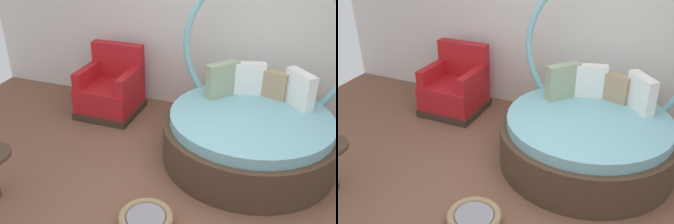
# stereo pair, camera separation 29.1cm
# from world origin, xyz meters

# --- Properties ---
(ground_plane) EXTENTS (8.00, 8.00, 0.02)m
(ground_plane) POSITION_xyz_m (0.00, 0.00, -0.01)
(ground_plane) COLOR brown
(round_daybed) EXTENTS (1.96, 1.96, 2.12)m
(round_daybed) POSITION_xyz_m (0.28, 1.04, 0.40)
(round_daybed) COLOR #473323
(round_daybed) RESTS_ON ground_plane
(red_armchair) EXTENTS (0.80, 0.80, 0.94)m
(red_armchair) POSITION_xyz_m (-1.75, 1.52, 0.33)
(red_armchair) COLOR #38281E
(red_armchair) RESTS_ON ground_plane
(pet_basket) EXTENTS (0.51, 0.51, 0.13)m
(pet_basket) POSITION_xyz_m (-0.41, -0.45, 0.07)
(pet_basket) COLOR #9E7F56
(pet_basket) RESTS_ON ground_plane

